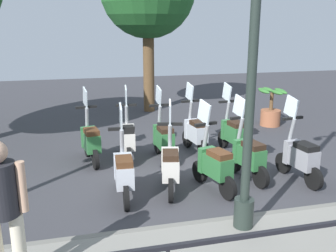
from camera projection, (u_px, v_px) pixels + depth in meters
The scene contains 14 objects.
ground_plane at pixel (195, 171), 7.39m from camera, with size 28.00×28.00×0.00m, color #38383D.
lamp_post_near at pixel (252, 76), 4.54m from camera, with size 0.26×0.90×4.58m.
pedestrian_distant at pixel (2, 205), 3.66m from camera, with size 0.33×0.49×1.59m.
potted_palm at pixel (271, 110), 10.61m from camera, with size 1.06×0.66×1.05m.
scooter_near_0 at pixel (299, 156), 6.80m from camera, with size 1.23×0.44×1.54m.
scooter_near_1 at pixel (248, 155), 6.85m from camera, with size 1.22×0.48×1.54m.
scooter_near_2 at pixel (214, 164), 6.40m from camera, with size 1.21×0.52×1.54m.
scooter_near_3 at pixel (170, 165), 6.37m from camera, with size 1.22×0.50×1.54m.
scooter_near_4 at pixel (124, 171), 6.08m from camera, with size 1.23×0.44×1.54m.
scooter_far_0 at pixel (233, 132), 8.29m from camera, with size 1.23×0.44×1.54m.
scooter_far_1 at pixel (195, 132), 8.34m from camera, with size 1.23×0.45×1.54m.
scooter_far_2 at pixel (163, 138), 7.89m from camera, with size 1.23×0.44×1.54m.
scooter_far_3 at pixel (128, 138), 7.89m from camera, with size 1.23×0.44×1.54m.
scooter_far_4 at pixel (91, 140), 7.72m from camera, with size 1.23×0.46×1.54m.
Camera 1 is at (-6.56, 2.19, 2.79)m, focal length 40.00 mm.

